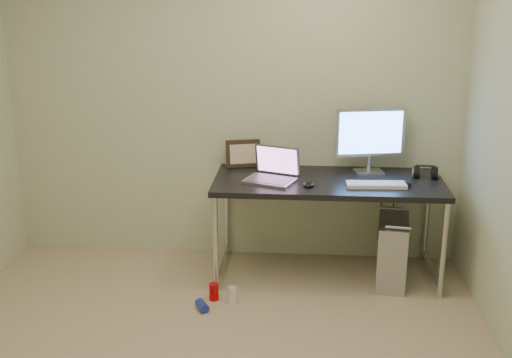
% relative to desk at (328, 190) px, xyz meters
% --- Properties ---
extents(wall_back, '(3.50, 0.02, 2.50)m').
position_rel_desk_xyz_m(wall_back, '(-0.73, 0.36, 0.58)').
color(wall_back, beige).
rests_on(wall_back, ground).
extents(desk, '(1.66, 0.72, 0.75)m').
position_rel_desk_xyz_m(desk, '(0.00, 0.00, 0.00)').
color(desk, black).
rests_on(desk, ground).
extents(tower_computer, '(0.27, 0.49, 0.52)m').
position_rel_desk_xyz_m(tower_computer, '(0.48, -0.10, -0.43)').
color(tower_computer, silver).
rests_on(tower_computer, ground).
extents(cable_a, '(0.01, 0.16, 0.69)m').
position_rel_desk_xyz_m(cable_a, '(0.43, 0.31, -0.27)').
color(cable_a, black).
rests_on(cable_a, ground).
extents(cable_b, '(0.02, 0.11, 0.71)m').
position_rel_desk_xyz_m(cable_b, '(0.52, 0.29, -0.29)').
color(cable_b, black).
rests_on(cable_b, ground).
extents(can_red, '(0.07, 0.07, 0.12)m').
position_rel_desk_xyz_m(can_red, '(-0.78, -0.47, -0.61)').
color(can_red, '#C70609').
rests_on(can_red, ground).
extents(can_white, '(0.07, 0.07, 0.11)m').
position_rel_desk_xyz_m(can_white, '(-0.65, -0.50, -0.62)').
color(can_white, white).
rests_on(can_white, ground).
extents(can_blue, '(0.11, 0.13, 0.06)m').
position_rel_desk_xyz_m(can_blue, '(-0.84, -0.63, -0.64)').
color(can_blue, '#1D31AB').
rests_on(can_blue, ground).
extents(laptop, '(0.42, 0.38, 0.24)m').
position_rel_desk_xyz_m(laptop, '(-0.40, -0.04, 0.13)').
color(laptop, '#B3B4BA').
rests_on(laptop, desk).
extents(monitor, '(0.52, 0.19, 0.49)m').
position_rel_desk_xyz_m(monitor, '(0.31, 0.21, 0.36)').
color(monitor, '#B3B4BA').
rests_on(monitor, desk).
extents(keyboard, '(0.42, 0.16, 0.03)m').
position_rel_desk_xyz_m(keyboard, '(0.33, -0.14, 0.09)').
color(keyboard, white).
rests_on(keyboard, desk).
extents(mouse_right, '(0.10, 0.12, 0.03)m').
position_rel_desk_xyz_m(mouse_right, '(0.54, -0.11, 0.09)').
color(mouse_right, black).
rests_on(mouse_right, desk).
extents(mouse_left, '(0.09, 0.13, 0.04)m').
position_rel_desk_xyz_m(mouse_left, '(-0.14, -0.16, 0.10)').
color(mouse_left, black).
rests_on(mouse_left, desk).
extents(headphones, '(0.18, 0.11, 0.12)m').
position_rel_desk_xyz_m(headphones, '(0.71, 0.11, 0.11)').
color(headphones, black).
rests_on(headphones, desk).
extents(picture_frame, '(0.28, 0.14, 0.21)m').
position_rel_desk_xyz_m(picture_frame, '(-0.65, 0.29, 0.18)').
color(picture_frame, black).
rests_on(picture_frame, desk).
extents(webcam, '(0.05, 0.04, 0.13)m').
position_rel_desk_xyz_m(webcam, '(-0.42, 0.25, 0.17)').
color(webcam, silver).
rests_on(webcam, desk).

